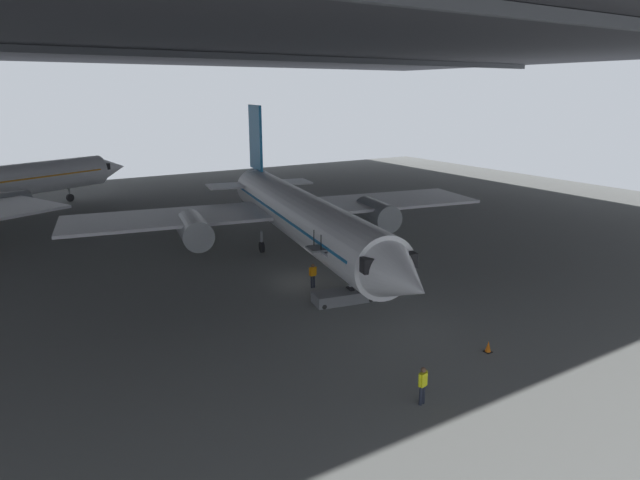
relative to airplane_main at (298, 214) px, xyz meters
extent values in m
plane|color=slate|center=(-1.86, -5.74, -3.47)|extent=(110.00, 110.00, 0.00)
cube|color=#38383D|center=(-1.86, 8.01, 14.23)|extent=(121.00, 99.00, 1.20)
cube|color=#4C4F54|center=(-1.86, -16.74, 13.23)|extent=(115.50, 0.50, 0.70)
cube|color=#4C4F54|center=(-1.86, 24.51, 13.23)|extent=(115.50, 0.50, 0.70)
cylinder|color=white|center=(-0.11, -0.62, 0.02)|extent=(8.85, 28.40, 3.78)
cone|color=white|center=(-2.99, -16.15, 0.02)|extent=(4.47, 5.14, 3.70)
cube|color=black|center=(-2.56, -13.80, 0.49)|extent=(3.64, 3.19, 0.83)
cone|color=white|center=(2.76, 14.91, 0.40)|extent=(4.26, 6.53, 3.21)
cube|color=#1972B2|center=(2.33, 12.56, 5.00)|extent=(0.99, 4.10, 6.19)
cube|color=white|center=(4.74, 11.06, 0.59)|extent=(5.29, 3.92, 0.16)
cube|color=white|center=(-0.46, 12.03, 0.59)|extent=(5.29, 3.92, 0.16)
cube|color=white|center=(10.35, 2.08, -0.36)|extent=(16.80, 9.64, 0.24)
cylinder|color=#9EA3A8|center=(8.11, 0.41, -1.02)|extent=(3.20, 5.26, 2.34)
cube|color=white|center=(-8.91, 5.65, -0.36)|extent=(16.80, 9.64, 0.24)
cylinder|color=#9EA3A8|center=(-7.42, 3.29, -1.02)|extent=(3.20, 5.26, 2.34)
cube|color=#1972B2|center=(-0.11, -0.62, 0.30)|extent=(8.55, 26.38, 0.16)
cylinder|color=#9EA3A8|center=(-1.84, -9.91, -2.22)|extent=(0.20, 0.20, 1.15)
cylinder|color=black|center=(-1.84, -9.91, -3.02)|extent=(0.46, 0.94, 0.90)
cylinder|color=#9EA3A8|center=(2.83, 1.63, -2.22)|extent=(0.20, 0.20, 1.15)
cylinder|color=black|center=(2.83, 1.63, -3.02)|extent=(0.46, 0.94, 0.90)
cylinder|color=#9EA3A8|center=(-2.06, 2.54, -2.22)|extent=(0.20, 0.20, 1.15)
cylinder|color=black|center=(-2.06, 2.54, -3.02)|extent=(0.46, 0.94, 0.90)
cube|color=slate|center=(-2.40, -9.98, -3.12)|extent=(4.05, 2.18, 0.70)
cube|color=slate|center=(-2.40, -9.98, -1.28)|extent=(3.75, 1.93, 3.07)
cube|color=slate|center=(-4.12, -9.66, 0.21)|extent=(1.32, 1.48, 0.12)
cylinder|color=black|center=(-4.23, -10.25, 0.71)|extent=(0.06, 0.06, 1.00)
cylinder|color=black|center=(-4.01, -9.07, 0.71)|extent=(0.06, 0.06, 1.00)
cylinder|color=black|center=(-4.08, -10.38, -3.32)|extent=(0.32, 0.17, 0.30)
cylinder|color=black|center=(-3.82, -9.01, -3.32)|extent=(0.32, 0.17, 0.30)
cylinder|color=black|center=(-0.98, -10.96, -3.32)|extent=(0.32, 0.17, 0.30)
cylinder|color=black|center=(-0.73, -9.58, -3.32)|extent=(0.32, 0.17, 0.30)
cylinder|color=#232838|center=(-5.97, -21.32, -3.04)|extent=(0.14, 0.14, 0.87)
cylinder|color=#232838|center=(-6.15, -21.36, -3.04)|extent=(0.14, 0.14, 0.87)
cube|color=yellow|center=(-6.06, -21.34, -2.30)|extent=(0.40, 0.29, 0.61)
cylinder|color=yellow|center=(-5.83, -21.29, -2.27)|extent=(0.09, 0.09, 0.58)
cylinder|color=yellow|center=(-6.28, -21.39, -2.27)|extent=(0.09, 0.09, 0.58)
sphere|color=brown|center=(-6.06, -21.34, -1.86)|extent=(0.23, 0.23, 0.23)
cylinder|color=#232838|center=(-2.65, -6.81, -3.05)|extent=(0.14, 0.14, 0.85)
cylinder|color=#232838|center=(-2.83, -6.78, -3.05)|extent=(0.14, 0.14, 0.85)
cube|color=orange|center=(-2.74, -6.80, -2.32)|extent=(0.39, 0.27, 0.60)
cylinder|color=orange|center=(-2.51, -6.83, -2.29)|extent=(0.09, 0.09, 0.57)
cylinder|color=orange|center=(-2.96, -6.76, -2.29)|extent=(0.09, 0.09, 0.57)
sphere|color=brown|center=(-2.74, -6.80, -1.90)|extent=(0.23, 0.23, 0.23)
cone|color=white|center=(-7.05, 36.63, -0.11)|extent=(5.28, 4.89, 3.45)
cube|color=black|center=(-9.07, 35.71, 0.33)|extent=(3.49, 3.75, 0.77)
cylinder|color=#9EA3A8|center=(-19.50, 22.86, -1.08)|extent=(5.07, 3.89, 2.18)
cylinder|color=#9EA3A8|center=(-12.42, 34.18, -2.22)|extent=(0.20, 0.20, 1.15)
cylinder|color=black|center=(-12.42, 34.18, -3.02)|extent=(0.94, 0.65, 0.90)
cube|color=black|center=(0.04, -19.52, -3.45)|extent=(0.36, 0.36, 0.04)
cone|color=orange|center=(0.04, -19.52, -3.15)|extent=(0.30, 0.30, 0.56)
cube|color=yellow|center=(-4.69, 10.54, -2.92)|extent=(1.41, 2.31, 0.70)
cylinder|color=black|center=(-4.06, 9.80, -3.25)|extent=(0.22, 0.46, 0.44)
cylinder|color=black|center=(-5.15, 9.69, -3.25)|extent=(0.22, 0.46, 0.44)
cylinder|color=black|center=(-4.22, 11.39, -3.25)|extent=(0.22, 0.46, 0.44)
cylinder|color=black|center=(-5.31, 11.28, -3.25)|extent=(0.22, 0.46, 0.44)
camera|label=1|loc=(-20.34, -36.31, 9.33)|focal=30.32mm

